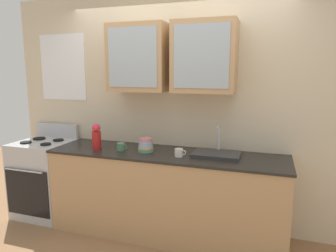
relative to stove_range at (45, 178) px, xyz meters
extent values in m
plane|color=#936B47|center=(1.59, 0.00, -0.47)|extent=(10.00, 10.00, 0.00)
cube|color=beige|center=(1.59, 0.38, 0.85)|extent=(4.13, 0.10, 2.65)
cube|color=tan|center=(1.23, 0.16, 1.45)|extent=(0.64, 0.33, 0.72)
cube|color=#9EADB7|center=(1.23, -0.01, 1.45)|extent=(0.55, 0.01, 0.61)
cube|color=tan|center=(1.95, 0.16, 1.45)|extent=(0.64, 0.33, 0.72)
cube|color=#9EADB7|center=(1.95, -0.01, 1.45)|extent=(0.55, 0.01, 0.61)
cube|color=white|center=(0.12, 0.32, 1.35)|extent=(0.64, 0.01, 0.81)
cube|color=tan|center=(1.59, 0.00, -0.02)|extent=(2.50, 0.64, 0.90)
cube|color=black|center=(1.59, 0.00, 0.44)|extent=(2.52, 0.66, 0.02)
cube|color=silver|center=(0.00, 0.00, -0.01)|extent=(0.64, 0.61, 0.92)
cube|color=black|center=(0.00, -0.31, -0.08)|extent=(0.59, 0.01, 0.55)
cylinder|color=silver|center=(0.00, -0.34, 0.20)|extent=(0.51, 0.02, 0.02)
cube|color=silver|center=(0.00, 0.28, 0.54)|extent=(0.61, 0.04, 0.18)
cylinder|color=black|center=(-0.14, -0.11, 0.46)|extent=(0.13, 0.13, 0.02)
cylinder|color=black|center=(0.14, -0.11, 0.46)|extent=(0.12, 0.12, 0.02)
cylinder|color=black|center=(-0.14, 0.11, 0.46)|extent=(0.15, 0.15, 0.02)
cylinder|color=black|center=(0.14, 0.11, 0.46)|extent=(0.13, 0.13, 0.02)
cube|color=#2D2D30|center=(2.12, 0.06, 0.47)|extent=(0.48, 0.32, 0.03)
cylinder|color=silver|center=(2.12, 0.20, 0.61)|extent=(0.02, 0.02, 0.26)
cylinder|color=silver|center=(2.12, 0.14, 0.74)|extent=(0.02, 0.12, 0.02)
cylinder|color=#669972|center=(1.37, -0.02, 0.47)|extent=(0.17, 0.17, 0.04)
cylinder|color=#E0AD7F|center=(1.37, -0.02, 0.50)|extent=(0.16, 0.16, 0.04)
cylinder|color=#8CB7E0|center=(1.37, -0.02, 0.54)|extent=(0.15, 0.15, 0.05)
cylinder|color=#D87F84|center=(1.37, -0.02, 0.58)|extent=(0.14, 0.14, 0.05)
cylinder|color=#B21E1E|center=(0.82, -0.10, 0.56)|extent=(0.10, 0.10, 0.20)
sphere|color=#D8333F|center=(0.82, -0.10, 0.70)|extent=(0.09, 0.09, 0.09)
cylinder|color=silver|center=(1.76, -0.09, 0.50)|extent=(0.09, 0.09, 0.08)
torus|color=silver|center=(1.81, -0.09, 0.50)|extent=(0.05, 0.01, 0.05)
cylinder|color=#4C7F59|center=(1.09, -0.05, 0.50)|extent=(0.09, 0.09, 0.08)
torus|color=#4C7F59|center=(1.14, -0.05, 0.50)|extent=(0.05, 0.01, 0.05)
camera|label=1|loc=(2.60, -2.96, 1.30)|focal=32.73mm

